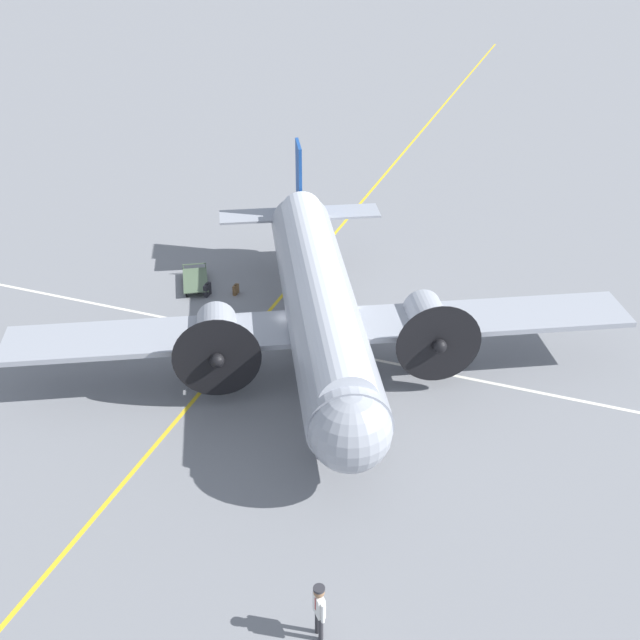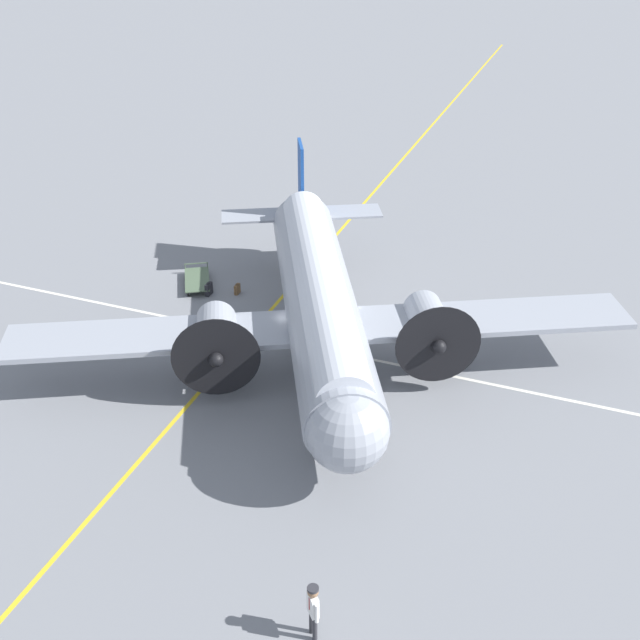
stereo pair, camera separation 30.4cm
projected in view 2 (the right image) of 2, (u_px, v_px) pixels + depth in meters
The scene contains 9 objects.
ground_plane at pixel (320, 358), 31.36m from camera, with size 300.00×300.00×0.00m, color slate.
apron_line_eastwest at pixel (243, 342), 32.39m from camera, with size 120.00×0.16×0.01m.
apron_line_northsouth at pixel (326, 350), 31.87m from camera, with size 0.16×120.00×0.01m.
airliner_main at pixel (321, 307), 29.66m from camera, with size 17.50×21.52×5.98m.
crew_foreground at pixel (313, 606), 19.78m from camera, with size 0.47×0.44×1.78m.
passenger_boarding at pixel (294, 272), 35.42m from camera, with size 0.29×0.55×1.68m.
suitcase_near_door at pixel (237, 289), 35.75m from camera, with size 0.38×0.15×0.50m.
suitcase_upright_spare at pixel (209, 289), 35.64m from camera, with size 0.46×0.16×0.61m.
baggage_cart at pixel (197, 280), 36.42m from camera, with size 2.62×2.14×0.56m.
Camera 2 is at (24.47, 9.37, 17.30)m, focal length 45.00 mm.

